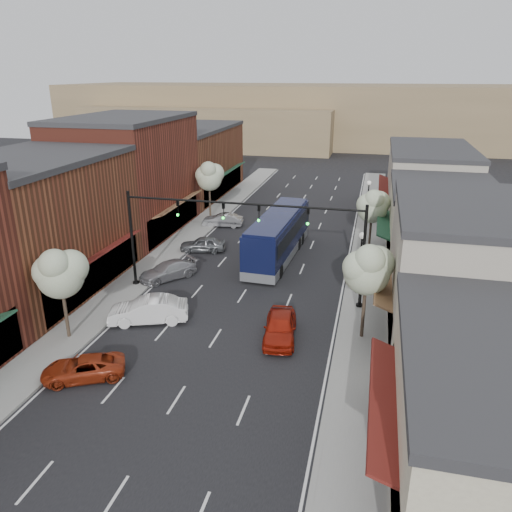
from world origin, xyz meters
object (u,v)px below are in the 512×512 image
Objects in this scene: tree_left_near at (60,272)px; parked_car_a at (83,368)px; coach_bus at (278,235)px; parked_car_d at (203,244)px; tree_right_near at (368,268)px; red_hatchback at (280,327)px; lamp_post_far at (368,195)px; parked_car_b at (148,310)px; parked_car_c at (168,271)px; tree_left_far at (209,176)px; tree_right_far at (373,205)px; lamp_post_near at (361,252)px; signal_mast_left at (162,227)px; parked_car_e at (223,220)px; signal_mast_right at (326,239)px.

parked_car_a is at bearing -47.92° from tree_left_near.
coach_bus reaches higher than parked_car_d.
red_hatchback is at bearing -166.90° from tree_right_near.
lamp_post_far reaches higher than coach_bus.
tree_right_near reaches higher than parked_car_b.
parked_car_d is (0.53, 6.33, 0.01)m from parked_car_c.
tree_left_far reaches higher than red_hatchback.
tree_right_far is 8.60m from coach_bus.
tree_left_far is 10.97m from parked_car_d.
lamp_post_near is at bearing 54.60° from red_hatchback.
red_hatchback is at bearing -75.39° from coach_bus.
tree_right_near is at bearing -52.96° from tree_left_far.
signal_mast_left is 24.14m from lamp_post_far.
tree_right_far reaches higher than coach_bus.
lamp_post_near is 1.10× the size of parked_car_e.
parked_car_d is (-13.47, 5.54, -2.34)m from lamp_post_near.
tree_right_near is 24.73m from parked_car_e.
coach_bus reaches higher than red_hatchback.
signal_mast_left is (-11.24, 0.00, 0.00)m from signal_mast_right.
parked_car_a is at bearing -5.49° from parked_car_e.
tree_left_far reaches higher than parked_car_c.
coach_bus is (-6.87, 5.61, -1.05)m from lamp_post_near.
tree_right_far reaches higher than lamp_post_near.
signal_mast_left reaches higher than tree_left_far.
tree_right_far is 14.92m from parked_car_d.
red_hatchback is 0.92× the size of parked_car_b.
parked_car_c is at bearing -144.89° from tree_right_far.
signal_mast_right is at bearing 29.83° from parked_car_c.
lamp_post_near is 0.92× the size of parked_car_b.
signal_mast_left is at bearing -123.86° from lamp_post_far.
red_hatchback is 12.02m from parked_car_c.
tree_right_near is (2.73, -4.05, -0.17)m from signal_mast_right.
lamp_post_near is 14.22m from parked_car_c.
tree_right_far is 1.22× the size of lamp_post_far.
red_hatchback reaches higher than parked_car_e.
signal_mast_right is 16.05m from tree_left_near.
parked_car_d is at bearing -75.35° from tree_left_far.
parked_car_a is at bearing -133.64° from signal_mast_right.
tree_right_near is at bearing -88.70° from lamp_post_far.
coach_bus is (6.55, 8.11, -2.67)m from signal_mast_left.
parked_car_b is at bearing 148.03° from parked_car_a.
parked_car_b is at bearing -38.88° from parked_car_c.
signal_mast_left is at bearing 170.82° from parked_car_b.
lamp_post_near and lamp_post_far have the same top height.
coach_bus is 20.50m from parked_car_a.
tree_right_far reaches higher than parked_car_a.
tree_left_near is (-13.87, -8.05, -0.40)m from signal_mast_right.
parked_car_d is (2.59, 16.10, -3.56)m from tree_left_near.
tree_left_far is (-13.87, 17.95, -0.02)m from signal_mast_right.
signal_mast_right is 1.00× the size of signal_mast_left.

